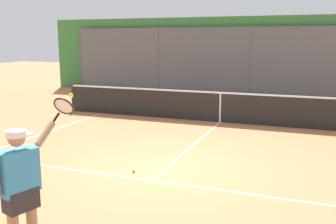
% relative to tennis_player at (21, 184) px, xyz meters
% --- Properties ---
extents(ground_plane, '(60.00, 60.00, 0.00)m').
position_rel_tennis_player_xyz_m(ground_plane, '(-0.46, -3.51, -0.90)').
color(ground_plane, '#C67A4C').
extents(court_line_markings, '(8.58, 9.97, 0.01)m').
position_rel_tennis_player_xyz_m(court_line_markings, '(-0.46, -2.49, -0.90)').
color(court_line_markings, white).
rests_on(court_line_markings, ground).
extents(fence_backdrop, '(20.67, 1.37, 3.60)m').
position_rel_tennis_player_xyz_m(fence_backdrop, '(-0.46, -14.63, 0.88)').
color(fence_backdrop, '#565B60').
rests_on(fence_backdrop, ground).
extents(tennis_net, '(11.02, 0.09, 1.07)m').
position_rel_tennis_player_xyz_m(tennis_net, '(-0.46, -8.29, -0.41)').
color(tennis_net, '#2D2D2D').
rests_on(tennis_net, ground).
extents(tennis_player, '(0.37, 1.35, 1.85)m').
position_rel_tennis_player_xyz_m(tennis_player, '(0.00, 0.00, 0.00)').
color(tennis_player, black).
rests_on(tennis_player, ground).
extents(tennis_ball_by_sideline, '(0.07, 0.07, 0.07)m').
position_rel_tennis_player_xyz_m(tennis_ball_by_sideline, '(0.07, -3.12, -0.87)').
color(tennis_ball_by_sideline, '#D6E042').
rests_on(tennis_ball_by_sideline, ground).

